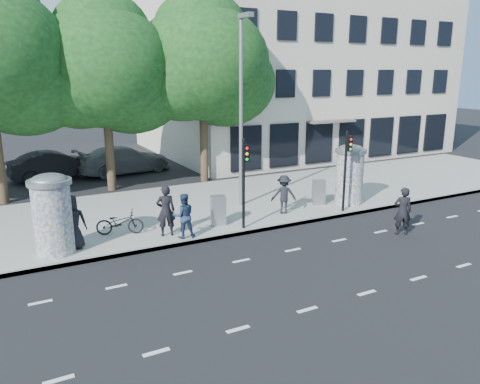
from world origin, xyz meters
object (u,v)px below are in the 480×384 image
traffic_pole_far (346,163)px  car_right (124,160)px  ad_column_right (350,173)px  car_mid (54,165)px  bicycle (120,223)px  ped_d (284,194)px  cabinet_left (218,210)px  ped_b (166,211)px  street_lamp (242,99)px  traffic_pole_near (244,175)px  ped_c (184,216)px  ped_a (72,222)px  cabinet_right (319,192)px  man_road (403,211)px  ad_column_left (52,212)px

traffic_pole_far → car_right: bearing=115.6°
ad_column_right → car_mid: (-10.96, 11.99, -0.75)m
traffic_pole_far → bicycle: bearing=170.4°
traffic_pole_far → bicycle: 9.37m
ped_d → cabinet_left: bearing=25.5°
ped_b → bicycle: bearing=-20.7°
ad_column_right → street_lamp: bearing=156.3°
traffic_pole_near → car_mid: traffic_pole_near is taller
ped_d → traffic_pole_far: bearing=-178.1°
ped_d → cabinet_left: (-3.06, -0.10, -0.23)m
ped_d → ad_column_right: bearing=-157.3°
ped_c → car_right: 12.65m
ped_a → ped_b: (3.16, -0.22, 0.01)m
car_right → cabinet_right: bearing=-163.8°
street_lamp → cabinet_right: (3.10, -1.46, -4.09)m
ped_d → man_road: (2.68, -3.90, -0.06)m
man_road → bicycle: 10.38m
traffic_pole_near → ped_c: bearing=176.8°
bicycle → cabinet_left: (3.62, -0.68, 0.13)m
traffic_pole_near → street_lamp: street_lamp is taller
ped_c → ad_column_right: bearing=-164.9°
car_right → ped_b: bearing=161.8°
ad_column_right → traffic_pole_far: size_ratio=0.78×
ped_b → cabinet_right: bearing=-162.6°
traffic_pole_near → cabinet_left: size_ratio=2.96×
ad_column_left → ped_a: ad_column_left is taller
bicycle → cabinet_right: (8.80, -0.16, 0.11)m
cabinet_right → traffic_pole_far: bearing=-56.3°
man_road → ad_column_right: bearing=-71.4°
man_road → cabinet_right: (-0.56, 4.32, -0.20)m
street_lamp → car_mid: street_lamp is taller
cabinet_left → cabinet_right: bearing=19.1°
ped_d → man_road: bearing=148.1°
ad_column_left → traffic_pole_near: traffic_pole_near is taller
car_right → car_mid: bearing=76.7°
cabinet_right → ped_a: bearing=-155.6°
ad_column_left → car_mid: size_ratio=0.55×
ped_d → bicycle: size_ratio=0.96×
traffic_pole_far → man_road: (0.27, -2.94, -1.33)m
ad_column_right → man_road: 3.97m
ped_a → ped_c: 3.71m
ped_a → cabinet_right: ped_a is taller
ad_column_left → bicycle: size_ratio=1.57×
traffic_pole_near → ped_a: (-6.00, 0.85, -1.16)m
car_right → traffic_pole_near: bearing=175.0°
traffic_pole_far → street_lamp: (-3.40, 2.84, 2.56)m
ped_b → bicycle: size_ratio=1.10×
ped_d → cabinet_right: 2.18m
man_road → car_right: bearing=-38.5°
ad_column_left → car_mid: bearing=83.2°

